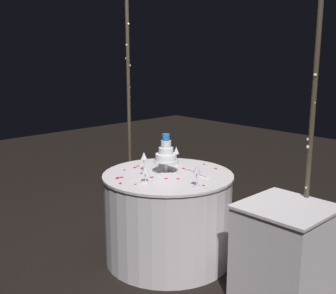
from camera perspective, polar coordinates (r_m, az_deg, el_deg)
ground_plane at (r=3.90m, az=0.00°, el=-14.44°), size 12.00×12.00×0.00m
decorative_arch at (r=3.77m, az=4.66°, el=9.79°), size 2.13×0.06×2.46m
main_table at (r=3.74m, az=0.00°, el=-9.22°), size 1.10×1.10×0.76m
side_table at (r=3.26m, az=15.14°, el=-13.48°), size 0.59×0.59×0.72m
tiered_cake at (r=3.62m, az=-0.27°, el=-0.93°), size 0.22×0.22×0.33m
wine_glass_0 at (r=3.87m, az=1.10°, el=-0.60°), size 0.06×0.06×0.17m
wine_glass_1 at (r=3.26m, az=3.82°, el=-3.09°), size 0.06×0.06×0.17m
wine_glass_2 at (r=3.37m, az=-3.04°, el=-3.05°), size 0.06×0.06×0.14m
wine_glass_3 at (r=3.88m, az=-0.85°, el=-0.80°), size 0.06×0.06×0.15m
wine_glass_4 at (r=3.68m, az=-3.21°, el=-1.32°), size 0.06×0.06×0.17m
cake_knife at (r=3.61m, az=4.12°, el=-3.59°), size 0.29×0.08×0.01m
rose_petal_0 at (r=3.54m, az=-6.19°, el=-4.00°), size 0.04×0.05×0.00m
rose_petal_1 at (r=3.51m, az=-6.78°, el=-4.17°), size 0.03×0.04×0.00m
rose_petal_2 at (r=3.54m, az=-6.68°, el=-4.02°), size 0.04×0.04×0.00m
rose_petal_3 at (r=3.86m, az=-4.00°, el=-2.53°), size 0.04×0.04×0.00m
rose_petal_4 at (r=3.82m, az=-4.43°, el=-2.73°), size 0.04×0.03×0.00m
rose_petal_5 at (r=3.74m, az=2.56°, el=-3.03°), size 0.03×0.04×0.00m
rose_petal_6 at (r=3.32m, az=4.71°, el=-5.08°), size 0.03×0.02×0.00m
rose_petal_7 at (r=3.78m, az=2.08°, el=-2.86°), size 0.04×0.03×0.00m
rose_petal_8 at (r=3.52m, az=-2.17°, el=-4.02°), size 0.03×0.04×0.00m
rose_petal_9 at (r=3.79m, az=6.33°, el=-2.86°), size 0.04×0.04×0.00m
rose_petal_10 at (r=3.67m, az=3.82°, el=-3.35°), size 0.03×0.04×0.00m
rose_petal_11 at (r=3.35m, az=-4.33°, el=-4.93°), size 0.02×0.03×0.00m
rose_petal_12 at (r=3.48m, az=1.33°, el=-4.23°), size 0.03×0.04×0.00m
rose_petal_13 at (r=3.93m, az=4.77°, el=-2.26°), size 0.02×0.03×0.00m
rose_petal_14 at (r=4.00m, az=0.68°, el=-1.97°), size 0.02×0.03×0.00m
rose_petal_15 at (r=3.38m, az=-6.33°, el=-4.80°), size 0.04×0.04×0.00m
rose_petal_16 at (r=3.63m, az=-3.54°, el=-3.52°), size 0.03×0.03×0.00m
rose_petal_17 at (r=3.75m, az=-5.80°, el=-3.04°), size 0.02×0.03×0.00m
rose_petal_18 at (r=3.48m, az=-0.26°, el=-4.19°), size 0.04×0.04×0.00m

